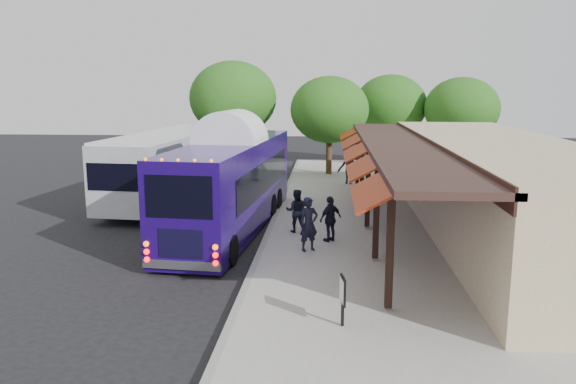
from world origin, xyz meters
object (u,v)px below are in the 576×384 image
(city_bus, at_px, (175,161))
(ped_a, at_px, (309,224))
(ped_b, at_px, (296,211))
(ped_d, at_px, (349,166))
(coach_bus, at_px, (232,180))
(sign_board, at_px, (343,293))
(ped_c, at_px, (330,219))

(city_bus, relative_size, ped_a, 7.01)
(ped_b, bearing_deg, ped_d, -103.26)
(ped_d, bearing_deg, ped_a, 73.76)
(coach_bus, relative_size, ped_a, 6.48)
(city_bus, xyz_separation_m, ped_b, (6.43, -6.71, -0.89))
(ped_a, bearing_deg, sign_board, -109.50)
(coach_bus, distance_m, sign_board, 9.94)
(ped_b, distance_m, ped_c, 1.75)
(sign_board, bearing_deg, ped_d, 78.63)
(coach_bus, relative_size, sign_board, 9.94)
(ped_b, distance_m, sign_board, 8.43)
(ped_a, relative_size, ped_d, 0.93)
(city_bus, xyz_separation_m, ped_c, (7.71, -7.91, -0.89))
(ped_c, height_order, ped_d, ped_d)
(ped_c, bearing_deg, city_bus, -87.56)
(coach_bus, bearing_deg, ped_c, -21.42)
(coach_bus, bearing_deg, ped_a, -39.84)
(ped_a, height_order, ped_b, ped_a)
(ped_a, xyz_separation_m, ped_c, (0.72, 1.19, -0.09))
(ped_b, height_order, sign_board, ped_b)
(ped_c, relative_size, sign_board, 1.38)
(ped_a, distance_m, ped_b, 2.46)
(ped_a, bearing_deg, ped_b, 74.08)
(ped_c, height_order, sign_board, ped_c)
(ped_a, relative_size, sign_board, 1.53)
(ped_a, xyz_separation_m, ped_b, (-0.56, 2.40, -0.09))
(coach_bus, height_order, city_bus, coach_bus)
(ped_b, height_order, ped_d, ped_d)
(ped_b, relative_size, ped_c, 1.00)
(coach_bus, xyz_separation_m, ped_a, (3.10, -3.11, -0.93))
(coach_bus, distance_m, ped_b, 2.84)
(ped_b, relative_size, ped_d, 0.84)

